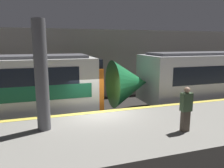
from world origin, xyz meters
name	(u,v)px	position (x,y,z in m)	size (l,w,h in m)	color
ground_plane	(99,133)	(0.00, 0.00, 0.00)	(120.00, 120.00, 0.00)	#282623
platform	(114,143)	(0.00, -2.30, 0.56)	(40.00, 4.59, 1.13)	gray
station_rear_barrier	(75,65)	(0.00, 6.90, 2.63)	(50.00, 0.15, 5.27)	#9E998E
support_pillar_near	(41,76)	(-2.45, -1.50, 3.09)	(0.47, 0.47, 3.95)	#56565B
person_waiting	(186,108)	(2.37, -3.23, 1.97)	(0.38, 0.24, 1.62)	#473D33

